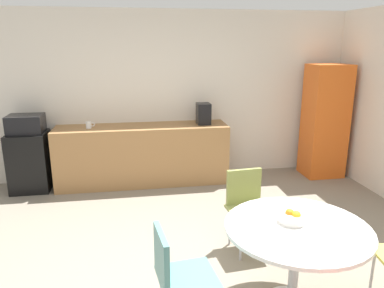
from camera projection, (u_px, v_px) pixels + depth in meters
The scene contains 12 objects.
ground_plane at pixel (195, 286), 3.28m from camera, with size 6.00×6.00×0.00m, color gray.
wall_back at pixel (163, 96), 5.80m from camera, with size 6.00×0.10×2.60m, color silver.
counter_block at pixel (143, 155), 5.63m from camera, with size 2.58×0.60×0.90m, color #9E7042.
mini_fridge at pixel (30, 161), 5.38m from camera, with size 0.54×0.54×0.86m, color black.
microwave at pixel (26, 124), 5.23m from camera, with size 0.48×0.38×0.26m, color black.
locker_cabinet at pixel (325, 121), 5.87m from camera, with size 0.60×0.50×1.79m, color orange.
round_table at pixel (296, 241), 2.88m from camera, with size 1.13×1.13×0.73m.
chair_olive at pixel (247, 200), 3.82m from camera, with size 0.46×0.46×0.83m.
chair_teal at pixel (174, 270), 2.64m from camera, with size 0.47×0.47×0.83m.
fruit_bowl at pixel (292, 217), 2.90m from camera, with size 0.22×0.22×0.11m.
mug_white at pixel (89, 125), 5.37m from camera, with size 0.13×0.08×0.09m.
coffee_maker at pixel (203, 114), 5.62m from camera, with size 0.20×0.24×0.32m, color black.
Camera 1 is at (-0.49, -2.79, 2.09)m, focal length 34.42 mm.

